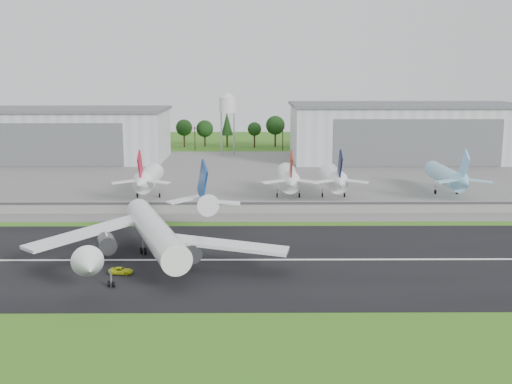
{
  "coord_description": "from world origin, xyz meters",
  "views": [
    {
      "loc": [
        6.19,
        -120.29,
        39.34
      ],
      "look_at": [
        7.4,
        40.0,
        9.0
      ],
      "focal_mm": 45.0,
      "sensor_mm": 36.0,
      "label": 1
    }
  ],
  "objects_px": {
    "parked_jet_skyblue": "(448,177)",
    "parked_jet_red_b": "(289,178)",
    "ground_vehicle": "(121,271)",
    "parked_jet_navy": "(334,178)",
    "main_airliner": "(154,238)",
    "parked_jet_red_a": "(147,179)"
  },
  "relations": [
    {
      "from": "main_airliner",
      "to": "ground_vehicle",
      "type": "bearing_deg",
      "value": 40.95
    },
    {
      "from": "ground_vehicle",
      "to": "parked_jet_red_b",
      "type": "distance_m",
      "value": 84.81
    },
    {
      "from": "parked_jet_navy",
      "to": "parked_jet_skyblue",
      "type": "relative_size",
      "value": 0.84
    },
    {
      "from": "ground_vehicle",
      "to": "parked_jet_navy",
      "type": "height_order",
      "value": "parked_jet_navy"
    },
    {
      "from": "main_airliner",
      "to": "parked_jet_skyblue",
      "type": "relative_size",
      "value": 1.55
    },
    {
      "from": "parked_jet_red_a",
      "to": "parked_jet_red_b",
      "type": "bearing_deg",
      "value": 0.0
    },
    {
      "from": "ground_vehicle",
      "to": "parked_jet_red_a",
      "type": "xyz_separation_m",
      "value": [
        -6.76,
        75.96,
        5.58
      ]
    },
    {
      "from": "parked_jet_navy",
      "to": "parked_jet_red_b",
      "type": "bearing_deg",
      "value": -179.99
    },
    {
      "from": "parked_jet_navy",
      "to": "parked_jet_skyblue",
      "type": "height_order",
      "value": "parked_jet_navy"
    },
    {
      "from": "main_airliner",
      "to": "ground_vehicle",
      "type": "xyz_separation_m",
      "value": [
        -5.3,
        -8.96,
        -4.14
      ]
    },
    {
      "from": "parked_jet_red_b",
      "to": "parked_jet_navy",
      "type": "distance_m",
      "value": 14.29
    },
    {
      "from": "parked_jet_skyblue",
      "to": "parked_jet_red_b",
      "type": "bearing_deg",
      "value": -174.49
    },
    {
      "from": "parked_jet_red_b",
      "to": "parked_jet_navy",
      "type": "bearing_deg",
      "value": 0.01
    },
    {
      "from": "parked_jet_red_a",
      "to": "parked_jet_red_b",
      "type": "xyz_separation_m",
      "value": [
        44.05,
        0.0,
        0.03
      ]
    },
    {
      "from": "ground_vehicle",
      "to": "parked_jet_navy",
      "type": "relative_size",
      "value": 0.15
    },
    {
      "from": "main_airliner",
      "to": "parked_jet_red_a",
      "type": "relative_size",
      "value": 1.85
    },
    {
      "from": "parked_jet_navy",
      "to": "ground_vehicle",
      "type": "bearing_deg",
      "value": -124.17
    },
    {
      "from": "main_airliner",
      "to": "parked_jet_navy",
      "type": "relative_size",
      "value": 1.85
    },
    {
      "from": "parked_jet_skyblue",
      "to": "main_airliner",
      "type": "bearing_deg",
      "value": -139.23
    },
    {
      "from": "main_airliner",
      "to": "parked_jet_red_a",
      "type": "height_order",
      "value": "main_airliner"
    },
    {
      "from": "parked_jet_navy",
      "to": "parked_jet_skyblue",
      "type": "bearing_deg",
      "value": 7.61
    },
    {
      "from": "parked_jet_red_b",
      "to": "parked_jet_navy",
      "type": "relative_size",
      "value": 1.0
    }
  ]
}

